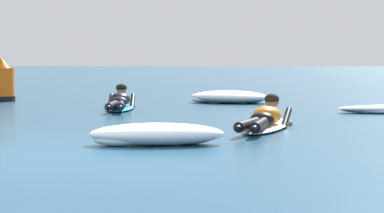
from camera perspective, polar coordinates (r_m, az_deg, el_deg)
name	(u,v)px	position (r m, az deg, el deg)	size (l,w,h in m)	color
ground_plane	(143,101)	(18.25, -3.57, 0.37)	(120.00, 120.00, 0.00)	navy
surfer_near	(265,120)	(11.32, 5.28, -0.99)	(0.97, 2.65, 0.54)	white
surfer_far	(120,103)	(15.45, -5.24, 0.27)	(0.71, 2.56, 0.54)	#2DB2D1
whitewater_front	(230,97)	(17.68, 2.73, 0.68)	(2.06, 1.64, 0.28)	white
whitewater_mid_right	(157,135)	(9.36, -2.52, -2.04)	(1.67, 0.86, 0.26)	white
channel_marker_buoy	(1,84)	(18.80, -13.55, 1.59)	(0.63, 0.63, 1.01)	#EA5B0F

